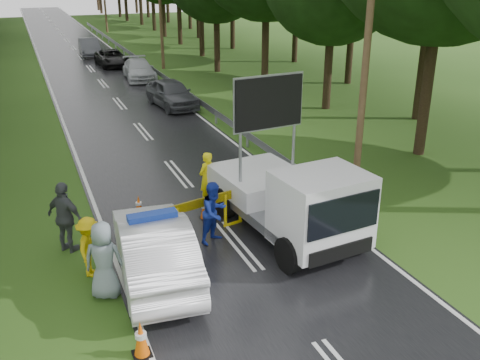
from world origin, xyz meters
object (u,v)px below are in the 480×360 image
work_truck (293,199)px  queue_car_fourth (89,47)px  queue_car_first (172,93)px  queue_car_third (112,58)px  civilian (214,212)px  queue_car_second (139,70)px  police_sedan (154,248)px  officer (206,178)px  barrier (202,207)px

work_truck → queue_car_fourth: bearing=85.6°
work_truck → queue_car_fourth: (-0.76, 36.70, -0.45)m
queue_car_first → queue_car_third: 14.48m
work_truck → queue_car_first: 16.28m
work_truck → civilian: (-2.13, 0.61, -0.30)m
queue_car_third → queue_car_second: bearing=-84.8°
queue_car_second → police_sedan: bearing=-97.0°
civilian → queue_car_first: civilian is taller
police_sedan → queue_car_first: size_ratio=1.11×
queue_car_second → queue_car_fourth: (-1.73, 12.00, 0.07)m
queue_car_first → queue_car_third: queue_car_first is taller
police_sedan → queue_car_second: 25.79m
work_truck → officer: (-1.49, 3.16, -0.31)m
civilian → police_sedan: bearing=-177.5°
queue_car_first → queue_car_third: (-0.80, 14.45, -0.13)m
queue_car_first → officer: bearing=-106.7°
work_truck → queue_car_second: 24.73m
queue_car_third → police_sedan: bearing=-100.3°
queue_car_fourth → officer: bearing=-89.2°
queue_car_second → work_truck: bearing=-87.8°
police_sedan → barrier: size_ratio=1.82×
officer → queue_car_second: 21.68m
officer → queue_car_fourth: officer is taller
barrier → work_truck: bearing=-38.6°
police_sedan → officer: size_ratio=2.81×
queue_car_fourth → work_truck: bearing=-86.7°
queue_car_first → queue_car_second: bearing=83.9°
work_truck → officer: bearing=109.7°
police_sedan → queue_car_second: police_sedan is taller
queue_car_second → queue_car_fourth: 12.12m
civilian → queue_car_first: bearing=50.7°
work_truck → civilian: work_truck is taller
police_sedan → civilian: 2.34m
queue_car_first → queue_car_fourth: bearing=88.7°
police_sedan → officer: bearing=-120.2°
queue_car_first → barrier: bearing=-108.3°
work_truck → barrier: work_truck is taller
police_sedan → barrier: 2.48m
officer → queue_car_first: officer is taller
police_sedan → queue_car_second: (5.11, 25.28, -0.13)m
work_truck → queue_car_first: size_ratio=1.28×
queue_car_third → queue_car_fourth: 6.07m
work_truck → queue_car_second: (0.97, 24.70, -0.52)m
officer → queue_car_third: bearing=-126.7°
barrier → queue_car_third: 29.69m
queue_car_fourth → queue_car_second: bearing=-79.7°
work_truck → queue_car_fourth: 36.71m
officer → queue_car_first: (2.45, 13.09, -0.12)m
work_truck → queue_car_second: bearing=82.2°
queue_car_first → queue_car_fourth: (-1.72, 20.45, -0.02)m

